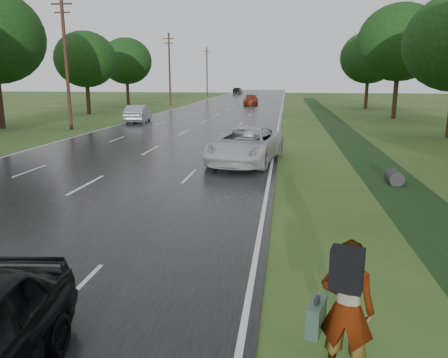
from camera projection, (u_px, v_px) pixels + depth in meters
name	position (u px, v px, depth m)	size (l,w,h in m)	color
road	(224.00, 111.00, 52.02)	(14.00, 180.00, 0.04)	black
edge_stripe_east	(281.00, 111.00, 51.10)	(0.12, 180.00, 0.01)	silver
edge_stripe_west	(169.00, 110.00, 52.93)	(0.12, 180.00, 0.01)	silver
center_line	(224.00, 111.00, 52.01)	(0.12, 180.00, 0.01)	silver
drainage_ditch	(358.00, 147.00, 25.10)	(2.20, 120.00, 0.56)	black
utility_pole_mid	(66.00, 60.00, 32.80)	(1.60, 0.26, 10.00)	#362216
utility_pole_far	(170.00, 68.00, 61.73)	(1.60, 0.26, 10.00)	#362216
utility_pole_distant	(207.00, 71.00, 90.66)	(1.60, 0.26, 10.00)	#362216
tree_east_d	(400.00, 43.00, 41.23)	(8.00, 8.00, 10.76)	#362216
tree_east_f	(369.00, 58.00, 54.95)	(7.20, 7.20, 9.62)	#362216
tree_west_d	(85.00, 59.00, 46.84)	(6.60, 6.60, 8.80)	#362216
tree_west_f	(126.00, 61.00, 60.35)	(7.00, 7.00, 9.29)	#362216
pedestrian	(345.00, 307.00, 5.75)	(0.95, 0.95, 1.96)	#A5998C
white_pickup	(246.00, 145.00, 20.51)	(2.75, 5.95, 1.65)	#BABABA
silver_sedan	(138.00, 113.00, 39.10)	(1.62, 4.63, 1.53)	gray
far_car_red	(251.00, 100.00, 62.99)	(2.02, 4.96, 1.44)	maroon
far_car_dark	(238.00, 91.00, 104.76)	(1.54, 4.41, 1.45)	black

